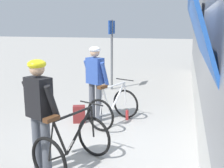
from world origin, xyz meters
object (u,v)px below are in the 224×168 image
Objects in this scene: cyclist_far_in_blue at (95,77)px; water_bottle_near_the_bikes at (127,115)px; bicycle_near_black at (73,145)px; backpack_on_platform at (79,114)px; platform_sign_post at (112,43)px; bicycle_far_white at (113,107)px; cyclist_near_in_dark at (39,107)px.

water_bottle_near_the_bikes is (0.72, 0.22, -0.93)m from cyclist_far_in_blue.
bicycle_near_black reaches higher than backpack_on_platform.
cyclist_far_in_blue is 1.20m from water_bottle_near_the_bikes.
water_bottle_near_the_bikes is 0.10× the size of platform_sign_post.
cyclist_far_in_blue reaches higher than water_bottle_near_the_bikes.
backpack_on_platform is 0.17× the size of platform_sign_post.
backpack_on_platform is at bearing 109.67° from bicycle_near_black.
backpack_on_platform is at bearing -172.25° from bicycle_far_white.
bicycle_near_black is at bearing 26.90° from cyclist_near_in_dark.
bicycle_near_black is 1.00× the size of bicycle_far_white.
bicycle_far_white is (0.53, 2.27, -0.65)m from cyclist_near_in_dark.
bicycle_near_black is (0.42, 0.21, -0.65)m from cyclist_near_in_dark.
cyclist_near_in_dark is 2.42m from cyclist_far_in_blue.
cyclist_far_in_blue is 0.95m from backpack_on_platform.
water_bottle_near_the_bikes is (0.24, 0.36, -0.28)m from bicycle_far_white.
cyclist_near_in_dark reaches higher than water_bottle_near_the_bikes.
backpack_on_platform is 1.15m from water_bottle_near_the_bikes.
bicycle_near_black is 0.52× the size of platform_sign_post.
cyclist_far_in_blue is 1.41× the size of bicycle_near_black.
bicycle_near_black is 3.11× the size of backpack_on_platform.
cyclist_far_in_blue reaches higher than bicycle_far_white.
platform_sign_post reaches higher than water_bottle_near_the_bikes.
cyclist_far_in_blue is 3.22m from platform_sign_post.
backpack_on_platform is at bearing -155.58° from water_bottle_near_the_bikes.
water_bottle_near_the_bikes is (0.77, 2.63, -0.93)m from cyclist_near_in_dark.
cyclist_near_in_dark is at bearing -85.68° from platform_sign_post.
cyclist_near_in_dark reaches higher than bicycle_far_white.
cyclist_near_in_dark is at bearing -103.07° from backpack_on_platform.
bicycle_far_white is 3.12× the size of backpack_on_platform.
backpack_on_platform is (-0.28, 2.16, -0.85)m from cyclist_near_in_dark.
cyclist_near_in_dark and cyclist_far_in_blue have the same top height.
platform_sign_post is (-0.94, 3.28, 1.22)m from bicycle_far_white.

